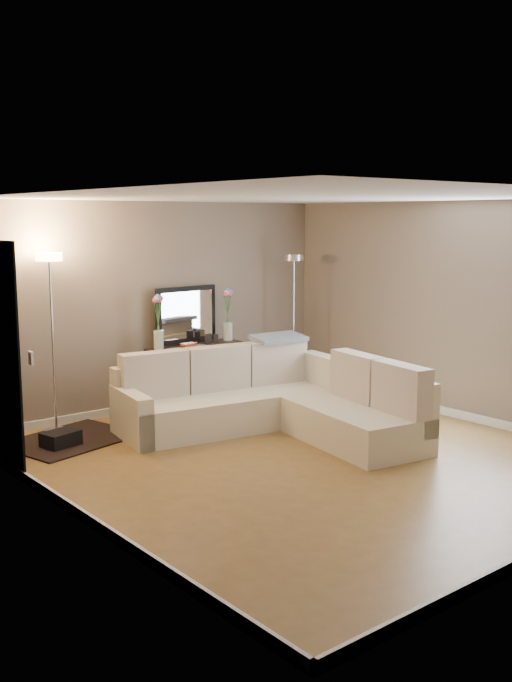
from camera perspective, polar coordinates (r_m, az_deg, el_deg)
floor at (r=7.77m, az=3.77°, el=-8.82°), size 5.00×5.50×0.01m
ceiling at (r=7.39m, az=3.99°, el=10.81°), size 5.00×5.50×0.01m
wall_back at (r=9.65m, az=-7.37°, el=2.63°), size 5.00×0.02×2.60m
wall_left at (r=6.06m, az=-13.76°, el=-1.49°), size 0.02×5.50×2.60m
wall_right at (r=9.35m, az=15.22°, el=2.16°), size 0.02×5.50×2.60m
baseboard_back at (r=9.85m, az=-7.15°, el=-4.63°), size 5.00×0.03×0.10m
baseboard_left at (r=6.42m, az=-13.12°, el=-12.50°), size 0.03×5.50×0.10m
baseboard_right at (r=9.56m, az=14.81°, el=-5.31°), size 0.03×5.50×0.10m
switch_plate at (r=6.86m, az=-16.57°, el=-1.23°), size 0.02×0.08×0.12m
sectional_sofa at (r=8.63m, az=1.28°, el=-4.57°), size 2.72×2.88×0.92m
throw_blanket at (r=9.28m, az=1.69°, el=0.25°), size 0.70×0.45×0.09m
console_table at (r=9.70m, az=-4.98°, el=-2.38°), size 1.32×0.41×0.80m
leaning_mirror at (r=9.76m, az=-5.25°, el=1.98°), size 0.92×0.09×0.72m
table_decor at (r=9.64m, az=-4.51°, el=-0.12°), size 0.56×0.13×0.13m
flower_vase_left at (r=9.32m, az=-7.35°, el=1.10°), size 0.15×0.13×0.69m
flower_vase_right at (r=9.98m, az=-2.13°, el=1.71°), size 0.15×0.13×0.69m
floor_lamp_lit at (r=8.68m, az=-15.13°, el=2.50°), size 0.34×0.34×2.02m
floor_lamp_unlit at (r=10.37m, az=2.84°, el=3.43°), size 0.34×0.34×1.91m
charcoal_rug at (r=8.59m, az=-13.74°, el=-7.19°), size 1.51×1.27×0.02m
black_bag at (r=8.36m, az=-14.43°, el=-7.39°), size 0.42×0.34×0.24m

